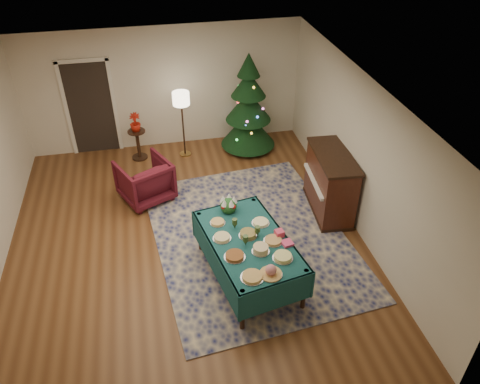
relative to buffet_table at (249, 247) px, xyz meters
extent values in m
plane|color=#593319|center=(-0.85, 1.08, -0.62)|extent=(7.00, 7.00, 0.00)
plane|color=white|center=(-0.85, 1.08, 2.08)|extent=(7.00, 7.00, 0.00)
plane|color=beige|center=(-0.85, 4.58, 0.73)|extent=(6.00, 0.00, 6.00)
plane|color=beige|center=(-0.85, -2.42, 0.73)|extent=(6.00, 0.00, 6.00)
plane|color=beige|center=(2.15, 1.08, 0.73)|extent=(0.00, 7.00, 7.00)
cube|color=black|center=(-2.45, 4.57, 0.40)|extent=(0.92, 0.02, 2.04)
cube|color=silver|center=(-2.95, 4.56, 0.43)|extent=(0.08, 0.04, 2.14)
cube|color=silver|center=(-1.95, 4.56, 0.43)|extent=(0.08, 0.04, 2.14)
cube|color=silver|center=(-2.45, 4.56, 1.48)|extent=(1.08, 0.04, 0.08)
cube|color=navy|center=(0.24, 0.91, -0.61)|extent=(3.60, 4.49, 0.02)
cylinder|color=black|center=(-0.31, -0.97, -0.23)|extent=(0.07, 0.07, 0.77)
cylinder|color=black|center=(-0.64, 0.79, -0.23)|extent=(0.07, 0.07, 0.77)
cylinder|color=black|center=(0.64, -0.79, -0.23)|extent=(0.07, 0.07, 0.77)
cylinder|color=black|center=(0.31, 0.97, -0.23)|extent=(0.07, 0.07, 0.77)
cube|color=#134043|center=(0.00, 0.00, 0.13)|extent=(1.48, 2.13, 0.04)
cube|color=#134043|center=(-0.18, 0.95, -0.09)|extent=(1.15, 0.25, 0.48)
cube|color=#134043|center=(0.18, -0.95, -0.09)|extent=(1.15, 0.25, 0.48)
cube|color=#134043|center=(0.54, 0.10, -0.09)|extent=(0.40, 1.95, 0.48)
cube|color=#134043|center=(-0.54, -0.10, -0.09)|extent=(0.40, 1.95, 0.48)
cylinder|color=silver|center=(-0.13, -0.77, 0.16)|extent=(0.33, 0.33, 0.01)
cylinder|color=tan|center=(-0.13, -0.77, 0.18)|extent=(0.28, 0.28, 0.04)
cylinder|color=silver|center=(0.14, -0.76, 0.16)|extent=(0.32, 0.32, 0.01)
sphere|color=#CC727A|center=(0.14, -0.76, 0.24)|extent=(0.15, 0.15, 0.15)
cylinder|color=silver|center=(0.39, -0.49, 0.16)|extent=(0.30, 0.30, 0.01)
cylinder|color=#D8D172|center=(0.39, -0.49, 0.19)|extent=(0.25, 0.25, 0.05)
cylinder|color=silver|center=(-0.28, -0.32, 0.16)|extent=(0.31, 0.31, 0.01)
cylinder|color=brown|center=(-0.28, -0.32, 0.19)|extent=(0.27, 0.27, 0.04)
cylinder|color=silver|center=(0.11, -0.29, 0.16)|extent=(0.26, 0.26, 0.01)
cylinder|color=tan|center=(0.11, -0.29, 0.21)|extent=(0.22, 0.22, 0.09)
cylinder|color=silver|center=(0.35, -0.11, 0.16)|extent=(0.29, 0.29, 0.01)
cylinder|color=#B2844C|center=(0.35, -0.11, 0.18)|extent=(0.25, 0.25, 0.03)
cylinder|color=silver|center=(-0.39, 0.11, 0.16)|extent=(0.28, 0.28, 0.01)
cylinder|color=#D8BF7F|center=(-0.39, 0.11, 0.19)|extent=(0.24, 0.24, 0.04)
cylinder|color=silver|center=(0.01, 0.09, 0.16)|extent=(0.29, 0.29, 0.01)
cylinder|color=maroon|center=(0.01, 0.09, 0.20)|extent=(0.24, 0.24, 0.06)
cylinder|color=silver|center=(0.27, 0.34, 0.16)|extent=(0.28, 0.28, 0.01)
cylinder|color=#F2EACC|center=(0.27, 0.34, 0.18)|extent=(0.24, 0.24, 0.03)
cylinder|color=silver|center=(-0.39, 0.48, 0.16)|extent=(0.25, 0.25, 0.01)
cylinder|color=tan|center=(-0.39, 0.48, 0.18)|extent=(0.21, 0.21, 0.03)
cone|color=#2D471E|center=(-0.15, 0.31, 0.20)|extent=(0.07, 0.07, 0.09)
cylinder|color=#2D471E|center=(-0.15, 0.31, 0.29)|extent=(0.08, 0.08, 0.09)
cone|color=#2D471E|center=(0.15, 0.06, 0.20)|extent=(0.07, 0.07, 0.09)
cylinder|color=#2D471E|center=(0.15, 0.06, 0.29)|extent=(0.08, 0.08, 0.09)
cone|color=#2D471E|center=(-0.07, -0.11, 0.20)|extent=(0.07, 0.07, 0.09)
cylinder|color=#2D471E|center=(-0.07, -0.11, 0.29)|extent=(0.08, 0.08, 0.09)
cube|color=#E84072|center=(0.54, -0.21, 0.17)|extent=(0.18, 0.18, 0.04)
cube|color=#DB3C5C|center=(0.47, -0.01, 0.20)|extent=(0.14, 0.14, 0.10)
sphere|color=#1E4C1E|center=(-0.16, 0.75, 0.26)|extent=(0.27, 0.27, 0.27)
cone|color=white|center=(-0.07, 0.75, 0.38)|extent=(0.10, 0.10, 0.12)
cone|color=white|center=(-0.13, 0.84, 0.38)|extent=(0.10, 0.10, 0.12)
cone|color=white|center=(-0.24, 0.81, 0.38)|extent=(0.10, 0.10, 0.12)
cone|color=white|center=(-0.24, 0.70, 0.38)|extent=(0.10, 0.10, 0.12)
cone|color=white|center=(-0.13, 0.67, 0.38)|extent=(0.10, 0.10, 0.12)
sphere|color=#B20C0F|center=(-0.07, 0.82, 0.30)|extent=(0.07, 0.07, 0.07)
sphere|color=#B20C0F|center=(-0.22, 0.85, 0.30)|extent=(0.07, 0.07, 0.07)
sphere|color=#B20C0F|center=(-0.25, 0.69, 0.30)|extent=(0.07, 0.07, 0.07)
sphere|color=#B20C0F|center=(-0.10, 0.66, 0.30)|extent=(0.07, 0.07, 0.07)
imported|color=#4E101B|center=(-1.46, 2.47, -0.16)|extent=(1.15, 1.13, 0.91)
cylinder|color=#A57F3F|center=(-0.55, 3.98, -0.60)|extent=(0.25, 0.25, 0.03)
cylinder|color=black|center=(-0.55, 3.98, 0.06)|extent=(0.04, 0.04, 1.35)
cylinder|color=#FFEABF|center=(-0.55, 3.98, 0.73)|extent=(0.36, 0.36, 0.27)
cylinder|color=black|center=(-1.55, 4.04, -0.60)|extent=(0.34, 0.34, 0.04)
cylinder|color=black|center=(-1.55, 4.04, -0.29)|extent=(0.08, 0.08, 0.62)
cylinder|color=black|center=(-1.55, 4.04, 0.04)|extent=(0.38, 0.38, 0.03)
imported|color=#A6190B|center=(-1.55, 4.04, 0.17)|extent=(0.23, 0.40, 0.23)
cylinder|color=black|center=(0.90, 3.98, -0.53)|extent=(0.13, 0.13, 0.18)
cone|color=black|center=(0.90, 3.98, -0.12)|extent=(1.27, 1.27, 0.77)
cone|color=black|center=(0.90, 3.98, 0.43)|extent=(1.04, 1.04, 0.66)
cone|color=black|center=(0.90, 3.98, 0.93)|extent=(0.79, 0.79, 0.55)
cone|color=black|center=(0.90, 3.98, 1.35)|extent=(0.51, 0.51, 0.50)
cube|color=black|center=(1.85, 1.40, -0.58)|extent=(0.70, 1.41, 0.08)
cube|color=#37170D|center=(1.85, 1.40, -0.02)|extent=(0.68, 1.39, 1.12)
cube|color=black|center=(1.85, 1.40, 0.56)|extent=(0.72, 1.43, 0.05)
cube|color=white|center=(1.56, 1.42, 0.06)|extent=(0.20, 1.16, 0.06)
camera|label=1|loc=(-1.22, -5.13, 4.79)|focal=35.00mm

